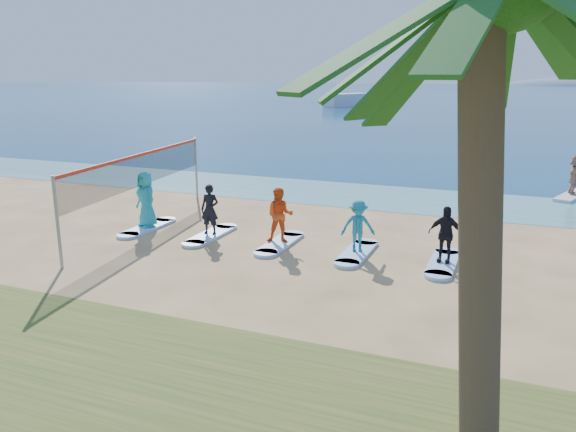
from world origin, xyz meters
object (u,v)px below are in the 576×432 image
at_px(surfboard_0, 148,227).
at_px(surfboard_2, 280,243).
at_px(boat_offshore_a, 346,106).
at_px(student_3, 358,226).
at_px(paddleboarder, 575,175).
at_px(surfboard_1, 211,235).
at_px(student_1, 210,209).
at_px(surfboard_4, 443,263).
at_px(surfboard_3, 357,253).
at_px(student_2, 280,215).
at_px(paddleboard, 572,195).
at_px(student_4, 445,234).
at_px(volleyball_net, 141,170).
at_px(student_0, 146,199).

xyz_separation_m(surfboard_0, surfboard_2, (4.80, 0.00, 0.00)).
xyz_separation_m(boat_offshore_a, student_3, (22.31, -74.19, 0.84)).
height_order(paddleboarder, surfboard_2, paddleboarder).
relative_size(surfboard_1, student_1, 1.39).
bearing_deg(boat_offshore_a, surfboard_4, -47.86).
bearing_deg(student_1, surfboard_4, -7.01).
relative_size(student_1, surfboard_3, 0.72).
xyz_separation_m(boat_offshore_a, surfboard_3, (22.31, -74.19, 0.04)).
distance_m(paddleboarder, boat_offshore_a, 69.39).
relative_size(boat_offshore_a, student_3, 5.91).
bearing_deg(student_3, surfboard_0, 156.37).
xyz_separation_m(paddleboarder, surfboard_2, (-8.71, -10.98, -0.90)).
bearing_deg(paddleboarder, student_2, 133.37).
xyz_separation_m(paddleboarder, surfboard_0, (-13.51, -10.98, -0.90)).
distance_m(surfboard_1, student_3, 4.86).
xyz_separation_m(boat_offshore_a, student_1, (17.51, -74.19, 0.88)).
xyz_separation_m(paddleboard, surfboard_3, (-6.31, -10.98, -0.01)).
bearing_deg(student_4, boat_offshore_a, 112.45).
height_order(student_1, surfboard_2, student_1).
relative_size(paddleboarder, boat_offshore_a, 0.19).
relative_size(surfboard_2, surfboard_3, 1.00).
relative_size(surfboard_1, surfboard_3, 1.00).
relative_size(volleyball_net, student_0, 4.89).
distance_m(surfboard_0, surfboard_1, 2.40).
relative_size(paddleboarder, surfboard_0, 0.75).
xyz_separation_m(surfboard_2, surfboard_4, (4.80, 0.00, 0.00)).
height_order(student_2, surfboard_4, student_2).
relative_size(volleyball_net, paddleboarder, 5.48).
xyz_separation_m(boat_offshore_a, surfboard_1, (17.51, -74.19, 0.04)).
bearing_deg(student_3, student_1, 156.37).
relative_size(volleyball_net, surfboard_0, 4.09).
distance_m(surfboard_0, surfboard_2, 4.80).
distance_m(boat_offshore_a, surfboard_1, 76.23).
xyz_separation_m(student_0, student_3, (7.20, 0.00, -0.17)).
relative_size(surfboard_0, student_4, 1.43).
height_order(student_3, surfboard_4, student_3).
bearing_deg(surfboard_0, surfboard_1, 0.00).
bearing_deg(boat_offshore_a, paddleboard, -41.92).
bearing_deg(student_3, paddleboard, 36.50).
height_order(surfboard_3, student_3, student_3).
relative_size(paddleboard, student_0, 1.63).
bearing_deg(surfboard_2, student_1, 180.00).
distance_m(paddleboard, surfboard_0, 17.41).
bearing_deg(surfboard_1, surfboard_4, 0.00).
xyz_separation_m(boat_offshore_a, surfboard_2, (19.91, -74.19, 0.04)).
distance_m(paddleboarder, student_3, 12.67).
relative_size(boat_offshore_a, surfboard_2, 4.02).
bearing_deg(paddleboarder, surfboard_3, 141.90).
xyz_separation_m(student_1, student_2, (2.40, 0.00, 0.04)).
height_order(student_0, student_3, student_0).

